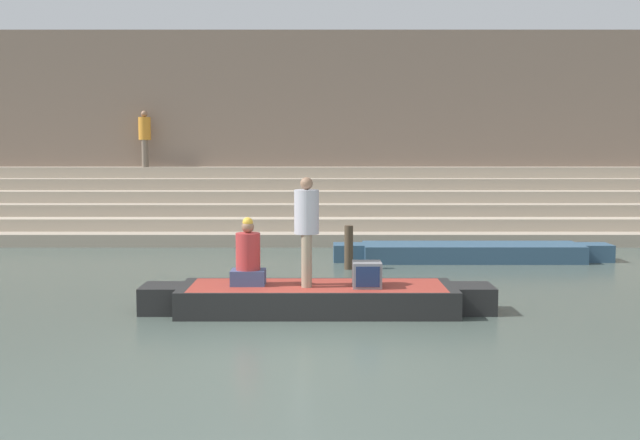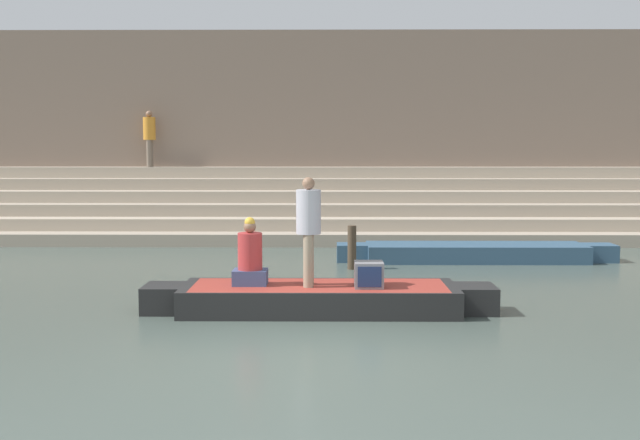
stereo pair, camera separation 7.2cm
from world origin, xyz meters
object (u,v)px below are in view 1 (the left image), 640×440
Objects in this scene: person_standing at (309,224)px; person_on_steps at (147,135)px; mooring_post at (351,247)px; tv_set at (369,274)px; person_rowing at (250,259)px; moored_boat_shore at (474,252)px; rowboat_main at (320,298)px.

person_standing is 0.98× the size of person_on_steps.
tv_set is at bearing -88.46° from mooring_post.
person_rowing is (-0.91, 0.10, -0.55)m from person_standing.
person_rowing reaches higher than moored_boat_shore.
rowboat_main is 0.87m from tv_set.
rowboat_main is 6.29m from moored_boat_shore.
tv_set reaches higher than rowboat_main.
rowboat_main reaches higher than moored_boat_shore.
mooring_post is at bearing 89.22° from person_standing.
person_rowing is 1.86m from tv_set.
moored_boat_shore is at bearing 51.81° from person_rowing.
person_standing is at bearing 29.51° from person_on_steps.
person_standing is 3.77× the size of tv_set.
person_rowing is 4.43m from mooring_post.
person_rowing is 2.37× the size of tv_set.
tv_set is at bearing -10.88° from rowboat_main.
person_rowing is 0.17× the size of moored_boat_shore.
tv_set is 13.33m from person_on_steps.
person_on_steps reaches higher than person_rowing.
mooring_post is at bearing 81.53° from rowboat_main.
rowboat_main is at bearing 167.61° from tv_set.
person_rowing is 12.39m from person_on_steps.
mooring_post is at bearing -160.87° from moored_boat_shore.
person_rowing reaches higher than tv_set.
tv_set is (0.76, -0.15, 0.39)m from rowboat_main.
moored_boat_shore is at bearing 57.06° from rowboat_main.
rowboat_main is 0.87× the size of moored_boat_shore.
person_rowing is 6.94m from moored_boat_shore.
tv_set is at bearing -3.19° from person_rowing.
rowboat_main is at bearing -126.38° from moored_boat_shore.
person_rowing reaches higher than mooring_post.
person_standing reaches higher than person_rowing.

